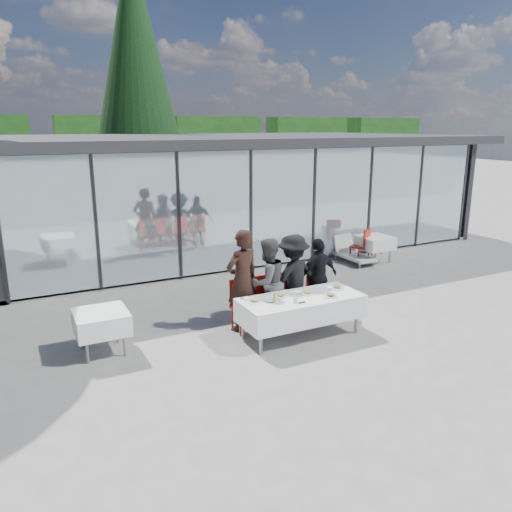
{
  "coord_description": "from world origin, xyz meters",
  "views": [
    {
      "loc": [
        -4.63,
        -7.45,
        3.75
      ],
      "look_at": [
        -0.24,
        1.2,
        1.2
      ],
      "focal_mm": 35.0,
      "sensor_mm": 36.0,
      "label": 1
    }
  ],
  "objects": [
    {
      "name": "pavilion",
      "position": [
        2.0,
        8.16,
        2.15
      ],
      "size": [
        14.8,
        8.8,
        3.44
      ],
      "color": "gray",
      "rests_on": "ground"
    },
    {
      "name": "plate_d",
      "position": [
        0.81,
        -0.12,
        0.77
      ],
      "size": [
        0.27,
        0.27,
        0.07
      ],
      "color": "white",
      "rests_on": "dining_table"
    },
    {
      "name": "drinking_glasses",
      "position": [
        -0.31,
        -0.45,
        0.8
      ],
      "size": [
        0.07,
        0.07,
        0.1
      ],
      "color": "silver",
      "rests_on": "dining_table"
    },
    {
      "name": "conifer_tree",
      "position": [
        0.5,
        13.0,
        5.99
      ],
      "size": [
        4.0,
        4.0,
        10.5
      ],
      "color": "#382316",
      "rests_on": "ground"
    },
    {
      "name": "ground",
      "position": [
        0.0,
        0.0,
        0.0
      ],
      "size": [
        90.0,
        90.0,
        0.0
      ],
      "primitive_type": "plane",
      "color": "gray",
      "rests_on": "ground"
    },
    {
      "name": "diner_chair_c",
      "position": [
        0.23,
        0.52,
        0.54
      ],
      "size": [
        0.44,
        0.44,
        0.97
      ],
      "color": "#AC170B",
      "rests_on": "ground"
    },
    {
      "name": "diner_b",
      "position": [
        -0.34,
        0.54,
        0.85
      ],
      "size": [
        1.0,
        1.0,
        1.71
      ],
      "primitive_type": "imported",
      "rotation": [
        0.0,
        0.0,
        3.38
      ],
      "color": "#4E4E4E",
      "rests_on": "ground"
    },
    {
      "name": "diner_chair_d",
      "position": [
        0.83,
        0.52,
        0.54
      ],
      "size": [
        0.44,
        0.44,
        0.97
      ],
      "color": "#AC170B",
      "rests_on": "ground"
    },
    {
      "name": "plate_b",
      "position": [
        -0.38,
        -0.05,
        0.77
      ],
      "size": [
        0.27,
        0.27,
        0.07
      ],
      "color": "white",
      "rests_on": "dining_table"
    },
    {
      "name": "dining_table",
      "position": [
        -0.06,
        -0.23,
        0.54
      ],
      "size": [
        2.26,
        0.96,
        0.75
      ],
      "color": "white",
      "rests_on": "ground"
    },
    {
      "name": "diner_a",
      "position": [
        -0.86,
        0.54,
        0.96
      ],
      "size": [
        0.85,
        0.85,
        1.93
      ],
      "primitive_type": "imported",
      "rotation": [
        0.0,
        0.0,
        3.38
      ],
      "color": "black",
      "rests_on": "ground"
    },
    {
      "name": "diner_d",
      "position": [
        0.83,
        0.54,
        0.8
      ],
      "size": [
        1.04,
        1.04,
        1.59
      ],
      "primitive_type": "imported",
      "rotation": [
        0.0,
        0.0,
        3.27
      ],
      "color": "black",
      "rests_on": "ground"
    },
    {
      "name": "diner_c",
      "position": [
        0.23,
        0.54,
        0.86
      ],
      "size": [
        1.31,
        1.31,
        1.73
      ],
      "primitive_type": "imported",
      "rotation": [
        0.0,
        0.0,
        3.34
      ],
      "color": "black",
      "rests_on": "ground"
    },
    {
      "name": "spare_table_right",
      "position": [
        4.53,
        3.21,
        0.55
      ],
      "size": [
        0.86,
        0.86,
        0.74
      ],
      "color": "white",
      "rests_on": "ground"
    },
    {
      "name": "plate_extra",
      "position": [
        0.44,
        -0.45,
        0.77
      ],
      "size": [
        0.27,
        0.27,
        0.07
      ],
      "color": "white",
      "rests_on": "dining_table"
    },
    {
      "name": "treeline",
      "position": [
        -2.0,
        28.0,
        2.2
      ],
      "size": [
        62.5,
        2.0,
        4.4
      ],
      "color": "#143B13",
      "rests_on": "ground"
    },
    {
      "name": "lounger",
      "position": [
        3.99,
        3.56,
        0.26
      ],
      "size": [
        0.61,
        1.34,
        0.72
      ],
      "color": "silver",
      "rests_on": "ground"
    },
    {
      "name": "plate_c",
      "position": [
        0.14,
        -0.13,
        0.77
      ],
      "size": [
        0.27,
        0.27,
        0.07
      ],
      "color": "white",
      "rests_on": "dining_table"
    },
    {
      "name": "folded_eyeglasses",
      "position": [
        -0.21,
        -0.5,
        0.76
      ],
      "size": [
        0.14,
        0.03,
        0.01
      ],
      "primitive_type": "cube",
      "color": "black",
      "rests_on": "dining_table"
    },
    {
      "name": "spare_table_left",
      "position": [
        -3.42,
        0.68,
        0.55
      ],
      "size": [
        0.86,
        0.86,
        0.74
      ],
      "color": "white",
      "rests_on": "ground"
    },
    {
      "name": "spare_chair_a",
      "position": [
        5.09,
        4.08,
        0.54
      ],
      "size": [
        0.62,
        0.62,
        0.97
      ],
      "color": "#AC170B",
      "rests_on": "ground"
    },
    {
      "name": "plate_a",
      "position": [
        -0.93,
        -0.08,
        0.77
      ],
      "size": [
        0.27,
        0.27,
        0.07
      ],
      "color": "white",
      "rests_on": "dining_table"
    },
    {
      "name": "diner_chair_a",
      "position": [
        -0.86,
        0.52,
        0.54
      ],
      "size": [
        0.44,
        0.44,
        0.97
      ],
      "color": "#AC170B",
      "rests_on": "ground"
    },
    {
      "name": "spare_chair_b",
      "position": [
        4.18,
        3.31,
        0.54
      ],
      "size": [
        0.6,
        0.6,
        0.97
      ],
      "color": "#AC170B",
      "rests_on": "ground"
    },
    {
      "name": "diner_chair_b",
      "position": [
        -0.34,
        0.52,
        0.54
      ],
      "size": [
        0.44,
        0.44,
        0.97
      ],
      "color": "#AC170B",
      "rests_on": "ground"
    },
    {
      "name": "juice_bottle",
      "position": [
        -0.62,
        -0.27,
        0.83
      ],
      "size": [
        0.06,
        0.06,
        0.16
      ],
      "primitive_type": "cylinder",
      "color": "#90B049",
      "rests_on": "dining_table"
    }
  ]
}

